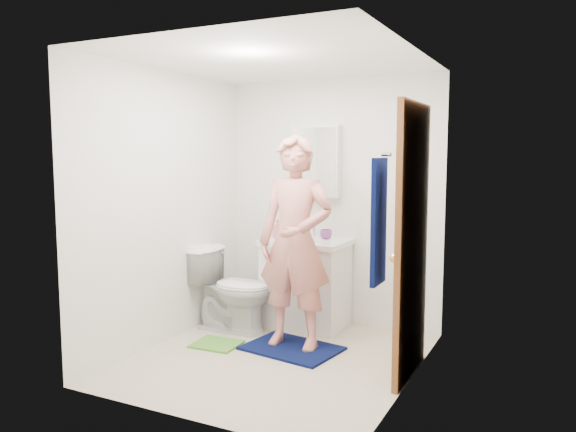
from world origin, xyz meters
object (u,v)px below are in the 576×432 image
(soap_dispenser, at_px, (278,229))
(toilet, at_px, (232,289))
(medicine_cabinet, at_px, (316,161))
(towel, at_px, (379,222))
(vanity_cabinet, at_px, (306,285))
(toothbrush_cup, at_px, (326,234))
(man, at_px, (295,242))

(soap_dispenser, bearing_deg, toilet, -123.81)
(medicine_cabinet, xyz_separation_m, towel, (1.18, -1.71, -0.35))
(vanity_cabinet, xyz_separation_m, toilet, (-0.58, -0.43, -0.00))
(toothbrush_cup, bearing_deg, man, -87.83)
(soap_dispenser, distance_m, toothbrush_cup, 0.48)
(towel, bearing_deg, vanity_cabinet, 128.47)
(medicine_cabinet, relative_size, toothbrush_cup, 6.01)
(soap_dispenser, relative_size, man, 0.10)
(vanity_cabinet, distance_m, medicine_cabinet, 1.22)
(towel, bearing_deg, toilet, 148.93)
(toilet, height_order, toothbrush_cup, toothbrush_cup)
(medicine_cabinet, distance_m, towel, 2.11)
(medicine_cabinet, distance_m, toothbrush_cup, 0.73)
(toilet, bearing_deg, towel, -120.75)
(toothbrush_cup, distance_m, man, 0.75)
(toilet, bearing_deg, soap_dispenser, -33.49)
(medicine_cabinet, distance_m, toilet, 1.49)
(medicine_cabinet, bearing_deg, towel, -55.39)
(medicine_cabinet, height_order, towel, medicine_cabinet)
(vanity_cabinet, height_order, medicine_cabinet, medicine_cabinet)
(toilet, height_order, man, man)
(vanity_cabinet, distance_m, toothbrush_cup, 0.53)
(medicine_cabinet, height_order, man, medicine_cabinet)
(vanity_cabinet, relative_size, soap_dispenser, 4.51)
(medicine_cabinet, xyz_separation_m, toilet, (-0.58, -0.65, -1.20))
(towel, relative_size, toilet, 1.01)
(soap_dispenser, distance_m, man, 0.77)
(vanity_cabinet, bearing_deg, towel, -51.53)
(toilet, bearing_deg, man, -104.07)
(towel, height_order, toothbrush_cup, towel)
(vanity_cabinet, xyz_separation_m, man, (0.18, -0.62, 0.53))
(vanity_cabinet, bearing_deg, toothbrush_cup, 39.08)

